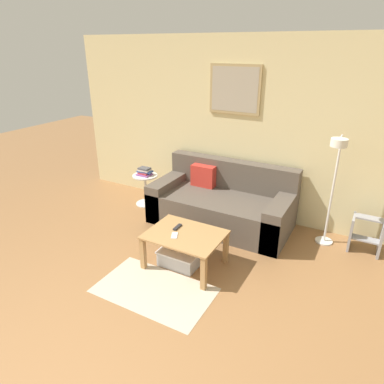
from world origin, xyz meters
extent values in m
plane|color=olive|center=(0.00, 0.00, 0.00)|extent=(16.00, 16.00, 0.00)
cube|color=beige|center=(0.00, 3.41, 1.27)|extent=(5.60, 0.06, 2.55)
cube|color=tan|center=(-0.07, 3.36, 1.84)|extent=(0.75, 0.02, 0.66)
cube|color=#ADA38E|center=(-0.07, 3.35, 1.84)|extent=(0.68, 0.01, 0.59)
cube|color=#C1B299|center=(0.00, 1.18, 0.00)|extent=(1.23, 0.73, 0.01)
cube|color=brown|center=(0.00, 2.86, 0.22)|extent=(1.96, 0.96, 0.45)
cube|color=brown|center=(0.00, 3.24, 0.65)|extent=(1.96, 0.20, 0.41)
cube|color=brown|center=(-0.86, 2.86, 0.28)|extent=(0.24, 0.96, 0.57)
cube|color=brown|center=(0.86, 2.86, 0.28)|extent=(0.24, 0.96, 0.57)
cube|color=red|center=(-0.39, 3.07, 0.61)|extent=(0.36, 0.14, 0.32)
cube|color=#AD7F4C|center=(0.06, 1.74, 0.41)|extent=(0.86, 0.65, 0.02)
cube|color=#AD7F4C|center=(-0.33, 1.45, 0.20)|extent=(0.06, 0.06, 0.40)
cube|color=#AD7F4C|center=(0.45, 1.45, 0.20)|extent=(0.06, 0.06, 0.40)
cube|color=#AD7F4C|center=(-0.33, 2.03, 0.20)|extent=(0.06, 0.06, 0.40)
cube|color=#AD7F4C|center=(0.45, 2.03, 0.20)|extent=(0.06, 0.06, 0.40)
cube|color=#B2B2B7|center=(0.00, 1.75, 0.09)|extent=(0.45, 0.38, 0.17)
cube|color=silver|center=(0.00, 1.75, 0.18)|extent=(0.47, 0.40, 0.02)
cylinder|color=white|center=(1.41, 3.07, 0.01)|extent=(0.22, 0.22, 0.02)
cylinder|color=white|center=(1.41, 3.07, 0.73)|extent=(0.03, 0.03, 1.41)
cylinder|color=white|center=(1.41, 2.95, 1.43)|extent=(0.02, 0.24, 0.02)
cylinder|color=white|center=(1.41, 2.83, 1.40)|extent=(0.18, 0.18, 0.09)
cylinder|color=silver|center=(-1.34, 2.90, 0.01)|extent=(0.34, 0.34, 0.01)
cylinder|color=silver|center=(-1.34, 2.90, 0.25)|extent=(0.04, 0.04, 0.47)
cylinder|color=silver|center=(-1.34, 2.90, 0.49)|extent=(0.40, 0.40, 0.02)
cube|color=#8C4C93|center=(-1.35, 2.90, 0.51)|extent=(0.22, 0.17, 0.02)
cube|color=#B73333|center=(-1.36, 2.91, 0.53)|extent=(0.17, 0.14, 0.02)
cube|color=#335199|center=(-1.35, 2.92, 0.56)|extent=(0.25, 0.15, 0.02)
cube|color=silver|center=(-1.36, 2.92, 0.58)|extent=(0.19, 0.14, 0.03)
cube|color=#4C4C51|center=(-1.36, 2.92, 0.61)|extent=(0.18, 0.13, 0.02)
cube|color=#232328|center=(-0.09, 1.82, 0.43)|extent=(0.04, 0.15, 0.02)
cube|color=silver|center=(-0.02, 1.65, 0.42)|extent=(0.12, 0.15, 0.01)
cube|color=#99999E|center=(1.71, 3.10, 0.22)|extent=(0.03, 0.30, 0.44)
cube|color=#99999E|center=(2.05, 3.10, 0.22)|extent=(0.03, 0.30, 0.44)
cube|color=#99999E|center=(1.88, 3.05, 0.19)|extent=(0.31, 0.13, 0.02)
cube|color=#99999E|center=(1.88, 3.15, 0.43)|extent=(0.31, 0.13, 0.02)
camera|label=1|loc=(1.76, -1.19, 2.39)|focal=32.00mm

